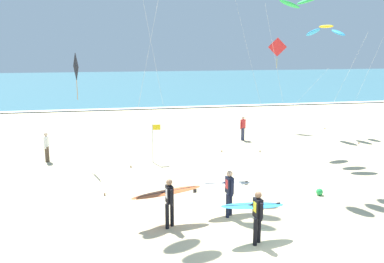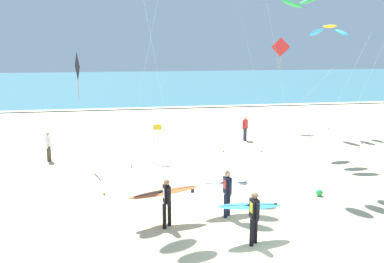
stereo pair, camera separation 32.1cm
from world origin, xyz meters
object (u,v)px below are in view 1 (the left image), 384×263
surfer_trailing (168,196)px  kite_arc_golden_outer (326,31)px  surfer_lead (255,210)px  bystander_white_top (47,147)px  kite_diamond_charcoal_far (76,70)px  beach_ball (320,192)px  lifeguard_flag (154,139)px  kite_diamond_scarlet_close (279,49)px  bystander_red_top (243,128)px  kite_arc_amber_high (299,0)px  surfer_third (227,187)px

surfer_trailing → kite_arc_golden_outer: bearing=46.4°
surfer_lead → bystander_white_top: (-7.68, 10.88, -0.23)m
kite_diamond_charcoal_far → beach_ball: size_ratio=20.39×
lifeguard_flag → surfer_trailing: bearing=-92.6°
surfer_lead → beach_ball: surfer_lead is taller
kite_diamond_scarlet_close → beach_ball: (-3.76, -13.86, -5.65)m
bystander_red_top → surfer_trailing: bearing=-118.6°
surfer_trailing → bystander_red_top: surfer_trailing is taller
surfer_trailing → bystander_white_top: size_ratio=1.58×
surfer_trailing → kite_arc_amber_high: (8.60, 9.00, 7.46)m
bystander_white_top → beach_ball: bystander_white_top is taller
surfer_trailing → bystander_red_top: 13.76m
kite_arc_amber_high → bystander_red_top: bearing=123.1°
bystander_white_top → beach_ball: (11.71, -7.47, -0.67)m
surfer_third → lifeguard_flag: size_ratio=0.99×
kite_arc_amber_high → kite_arc_golden_outer: 6.23m
kite_arc_golden_outer → bystander_red_top: bearing=-167.8°
kite_arc_amber_high → kite_arc_golden_outer: kite_arc_amber_high is taller
lifeguard_flag → bystander_red_top: bearing=33.9°
surfer_lead → kite_diamond_scarlet_close: (7.80, 17.28, 4.75)m
kite_diamond_scarlet_close → lifeguard_flag: kite_diamond_scarlet_close is taller
surfer_third → lifeguard_flag: bearing=104.3°
surfer_trailing → beach_ball: surfer_trailing is taller
beach_ball → surfer_trailing: bearing=-165.5°
kite_arc_golden_outer → lifeguard_flag: size_ratio=3.54×
kite_diamond_charcoal_far → kite_arc_golden_outer: bearing=18.3°
kite_arc_amber_high → kite_arc_golden_outer: (4.16, 4.41, -1.46)m
kite_diamond_charcoal_far → bystander_white_top: (-1.82, 1.08, -4.08)m
kite_arc_amber_high → beach_ball: bearing=-105.8°
surfer_third → kite_diamond_scarlet_close: (8.06, 15.05, 4.75)m
kite_arc_golden_outer → bystander_red_top: 8.87m
surfer_third → bystander_red_top: (4.36, 11.58, -0.23)m
kite_diamond_scarlet_close → bystander_red_top: size_ratio=4.17×
kite_diamond_scarlet_close → kite_arc_golden_outer: kite_arc_golden_outer is taller
surfer_trailing → bystander_white_top: (-5.18, 9.15, -0.24)m
surfer_lead → bystander_white_top: surfer_lead is taller
kite_arc_amber_high → kite_diamond_scarlet_close: 7.29m
bystander_red_top → beach_ball: size_ratio=5.68×
surfer_trailing → kite_arc_golden_outer: kite_arc_golden_outer is taller
surfer_lead → kite_arc_amber_high: 14.43m
surfer_third → beach_ball: size_ratio=7.42×
surfer_third → beach_ball: surfer_third is taller
lifeguard_flag → beach_ball: lifeguard_flag is taller
surfer_lead → surfer_trailing: 3.03m
kite_diamond_scarlet_close → lifeguard_flag: bearing=-142.4°
surfer_third → surfer_lead: bearing=-83.4°
beach_ball → bystander_red_top: bearing=89.6°
kite_diamond_charcoal_far → kite_diamond_scarlet_close: 15.59m
surfer_trailing → surfer_third: size_ratio=1.21×
bystander_red_top → bystander_white_top: size_ratio=1.00×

